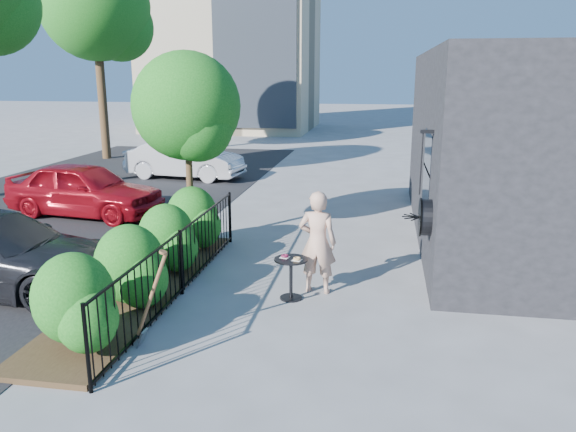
% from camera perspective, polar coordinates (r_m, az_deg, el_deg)
% --- Properties ---
extents(ground, '(120.00, 120.00, 0.00)m').
position_cam_1_polar(ground, '(9.13, -1.70, -8.52)').
color(ground, gray).
rests_on(ground, ground).
extents(shop_building, '(6.22, 9.00, 4.00)m').
position_cam_1_polar(shop_building, '(13.40, 26.34, 6.21)').
color(shop_building, black).
rests_on(shop_building, ground).
extents(fence, '(0.05, 6.05, 1.10)m').
position_cam_1_polar(fence, '(9.33, -10.82, -4.60)').
color(fence, black).
rests_on(fence, ground).
extents(planting_bed, '(1.30, 6.00, 0.08)m').
position_cam_1_polar(planting_bed, '(9.77, -14.56, -7.19)').
color(planting_bed, '#382616').
rests_on(planting_bed, ground).
extents(shrubs, '(1.10, 5.60, 1.24)m').
position_cam_1_polar(shrubs, '(9.60, -14.02, -3.36)').
color(shrubs, '#155C15').
rests_on(shrubs, ground).
extents(patio_tree, '(2.20, 2.20, 3.94)m').
position_cam_1_polar(patio_tree, '(11.71, -10.03, 10.27)').
color(patio_tree, '#3F2B19').
rests_on(patio_tree, ground).
extents(street, '(9.00, 30.00, 0.01)m').
position_cam_1_polar(street, '(14.65, -27.06, -1.28)').
color(street, black).
rests_on(street, ground).
extents(street_tree_far, '(4.40, 4.40, 8.28)m').
position_cam_1_polar(street_tree_far, '(25.18, -18.89, 18.99)').
color(street_tree_far, '#3F2B19').
rests_on(street_tree_far, ground).
extents(cafe_table, '(0.54, 0.54, 0.73)m').
position_cam_1_polar(cafe_table, '(9.01, 0.30, -5.62)').
color(cafe_table, black).
rests_on(cafe_table, ground).
extents(woman, '(0.65, 0.45, 1.72)m').
position_cam_1_polar(woman, '(9.20, 3.01, -2.68)').
color(woman, tan).
rests_on(woman, ground).
extents(shovel, '(0.50, 0.18, 1.39)m').
position_cam_1_polar(shovel, '(7.65, -13.86, -8.67)').
color(shovel, brown).
rests_on(shovel, ground).
extents(car_red, '(4.22, 2.17, 1.37)m').
position_cam_1_polar(car_red, '(15.14, -19.97, 2.57)').
color(car_red, maroon).
rests_on(car_red, ground).
extents(car_silver, '(4.19, 1.89, 1.34)m').
position_cam_1_polar(car_silver, '(19.76, -10.45, 5.70)').
color(car_silver, silver).
rests_on(car_silver, ground).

